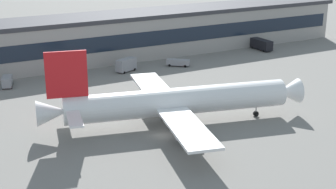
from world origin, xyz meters
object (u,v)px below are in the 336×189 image
at_px(airliner, 174,102).
at_px(pushback_tractor, 66,76).
at_px(stair_truck, 126,65).
at_px(belt_loader, 178,62).
at_px(fuel_truck, 261,44).
at_px(crew_van, 7,81).

xyz_separation_m(airliner, pushback_tractor, (-8.43, 40.44, -3.69)).
bearing_deg(pushback_tractor, airliner, -78.23).
bearing_deg(stair_truck, belt_loader, -7.35).
xyz_separation_m(pushback_tractor, fuel_truck, (65.35, 2.90, 0.83)).
xyz_separation_m(crew_van, belt_loader, (46.37, -3.43, -0.31)).
bearing_deg(pushback_tractor, belt_loader, -3.87).
relative_size(crew_van, pushback_tractor, 1.05).
height_order(fuel_truck, stair_truck, stair_truck).
bearing_deg(stair_truck, crew_van, 177.32).
distance_m(crew_van, fuel_truck, 79.87).
relative_size(airliner, belt_loader, 8.65).
bearing_deg(stair_truck, pushback_tractor, 179.36).
height_order(airliner, pushback_tractor, airliner).
distance_m(pushback_tractor, fuel_truck, 65.42).
bearing_deg(airliner, belt_loader, 58.51).
bearing_deg(crew_van, pushback_tractor, -5.00).
relative_size(belt_loader, pushback_tractor, 1.13).
bearing_deg(belt_loader, stair_truck, 172.65).
relative_size(crew_van, fuel_truck, 0.66).
xyz_separation_m(crew_van, fuel_truck, (79.85, 1.63, 0.42)).
distance_m(pushback_tractor, stair_truck, 16.63).
xyz_separation_m(airliner, fuel_truck, (56.92, 43.35, -2.86)).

